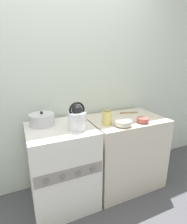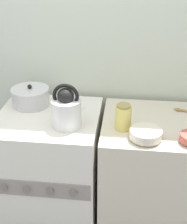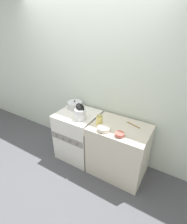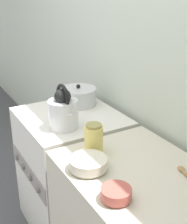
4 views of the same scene
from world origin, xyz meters
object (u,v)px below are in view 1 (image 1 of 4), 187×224
(stove, at_px, (62,166))
(kettle, at_px, (77,118))
(small_ceramic_bowl, at_px, (143,120))
(enamel_bowl, at_px, (123,123))
(storage_jar, at_px, (107,117))
(cooking_pot, at_px, (42,119))

(stove, relative_size, kettle, 3.25)
(small_ceramic_bowl, bearing_deg, kettle, 172.35)
(kettle, bearing_deg, enamel_bowl, -10.67)
(storage_jar, bearing_deg, cooking_pot, 159.57)
(stove, relative_size, small_ceramic_bowl, 6.91)
(kettle, height_order, cooking_pot, kettle)
(kettle, distance_m, storage_jar, 0.32)
(enamel_bowl, bearing_deg, storage_jar, 141.50)
(kettle, bearing_deg, storage_jar, 2.89)
(enamel_bowl, relative_size, storage_jar, 1.15)
(enamel_bowl, bearing_deg, kettle, 169.33)
(stove, height_order, storage_jar, storage_jar)
(stove, xyz_separation_m, kettle, (0.14, -0.11, 0.53))
(stove, relative_size, cooking_pot, 3.46)
(enamel_bowl, relative_size, small_ceramic_bowl, 1.42)
(stove, distance_m, enamel_bowl, 0.76)
(stove, bearing_deg, enamel_bowl, -18.04)
(stove, distance_m, small_ceramic_bowl, 0.96)
(kettle, height_order, small_ceramic_bowl, kettle)
(enamel_bowl, height_order, storage_jar, storage_jar)
(kettle, relative_size, cooking_pot, 1.07)
(kettle, height_order, storage_jar, kettle)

